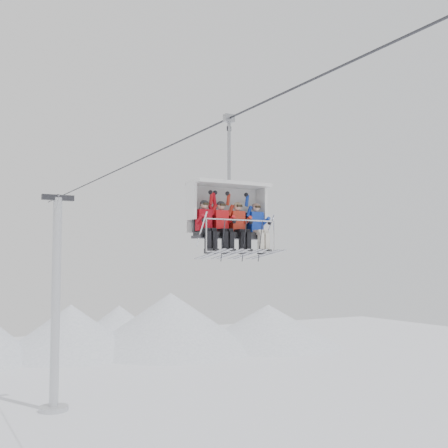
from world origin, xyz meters
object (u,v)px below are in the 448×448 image
skier_far_left (206,224)px  lift_tower_right (55,317)px  skier_center_left (222,225)px  skier_far_right (258,226)px  skier_center_right (239,226)px  chairlift_carrier (227,210)px

skier_far_left → lift_tower_right: bearing=87.9°
lift_tower_right → skier_center_left: (-0.31, -22.48, 4.42)m
skier_center_left → skier_far_right: (1.16, 0.00, 0.00)m
lift_tower_right → skier_center_right: 22.91m
chairlift_carrier → skier_center_left: (-0.31, -0.30, -0.46)m
lift_tower_right → skier_center_left: bearing=-90.8°
skier_far_right → chairlift_carrier: bearing=160.1°
chairlift_carrier → skier_center_right: size_ratio=2.36×
chairlift_carrier → skier_center_right: chairlift_carrier is taller
skier_center_right → chairlift_carrier: bearing=126.5°
lift_tower_right → skier_far_right: bearing=-87.9°
lift_tower_right → skier_far_left: lift_tower_right is taller
lift_tower_right → skier_far_right: lift_tower_right is taller
chairlift_carrier → skier_center_left: chairlift_carrier is taller
skier_far_right → skier_far_left: bearing=180.0°
lift_tower_right → skier_center_left: lift_tower_right is taller
lift_tower_right → chairlift_carrier: size_ratio=3.38×
lift_tower_right → skier_center_left: size_ratio=7.99×
lift_tower_right → chairlift_carrier: 22.71m
chairlift_carrier → skier_far_right: size_ratio=2.36×
skier_far_right → skier_center_right: bearing=180.0°
skier_center_right → skier_center_left: bearing=180.0°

